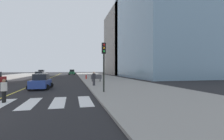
{
  "coord_description": "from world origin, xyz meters",
  "views": [
    {
      "loc": [
        5.43,
        -7.99,
        2.3
      ],
      "look_at": [
        15.96,
        36.41,
        1.95
      ],
      "focal_mm": 26.73,
      "sensor_mm": 36.0,
      "label": 1
    }
  ],
  "objects_px": {
    "pedestrian_crossing": "(4,90)",
    "car_white_fourth": "(39,76)",
    "car_gray_second": "(42,73)",
    "traffic_light_near_corner": "(104,57)",
    "pedestrian_waiting_east": "(94,78)",
    "fire_hydrant": "(86,77)",
    "car_blue_third": "(41,82)",
    "park_bench": "(96,78)",
    "car_green_fifth": "(72,72)"
  },
  "relations": [
    {
      "from": "car_blue_third",
      "to": "car_white_fourth",
      "type": "relative_size",
      "value": 1.02
    },
    {
      "from": "car_white_fourth",
      "to": "pedestrian_crossing",
      "type": "distance_m",
      "value": 26.78
    },
    {
      "from": "car_green_fifth",
      "to": "fire_hydrant",
      "type": "distance_m",
      "value": 32.17
    },
    {
      "from": "car_gray_second",
      "to": "car_white_fourth",
      "type": "bearing_deg",
      "value": -81.44
    },
    {
      "from": "pedestrian_waiting_east",
      "to": "fire_hydrant",
      "type": "height_order",
      "value": "pedestrian_waiting_east"
    },
    {
      "from": "car_gray_second",
      "to": "fire_hydrant",
      "type": "relative_size",
      "value": 4.85
    },
    {
      "from": "car_white_fourth",
      "to": "park_bench",
      "type": "bearing_deg",
      "value": -49.03
    },
    {
      "from": "traffic_light_near_corner",
      "to": "park_bench",
      "type": "xyz_separation_m",
      "value": [
        1.05,
        12.65,
        -2.66
      ]
    },
    {
      "from": "car_gray_second",
      "to": "car_blue_third",
      "type": "xyz_separation_m",
      "value": [
        7.04,
        -41.94,
        -0.1
      ]
    },
    {
      "from": "car_blue_third",
      "to": "pedestrian_waiting_east",
      "type": "bearing_deg",
      "value": -168.04
    },
    {
      "from": "car_blue_third",
      "to": "fire_hydrant",
      "type": "height_order",
      "value": "car_blue_third"
    },
    {
      "from": "car_gray_second",
      "to": "pedestrian_crossing",
      "type": "xyz_separation_m",
      "value": [
        6.03,
        -49.54,
        -0.02
      ]
    },
    {
      "from": "car_green_fifth",
      "to": "park_bench",
      "type": "distance_m",
      "value": 39.25
    },
    {
      "from": "car_gray_second",
      "to": "car_green_fifth",
      "type": "relative_size",
      "value": 0.96
    },
    {
      "from": "car_blue_third",
      "to": "traffic_light_near_corner",
      "type": "distance_m",
      "value": 8.5
    },
    {
      "from": "car_blue_third",
      "to": "fire_hydrant",
      "type": "bearing_deg",
      "value": -110.56
    },
    {
      "from": "pedestrian_crossing",
      "to": "pedestrian_waiting_east",
      "type": "xyz_separation_m",
      "value": [
        7.18,
        8.62,
        0.25
      ]
    },
    {
      "from": "pedestrian_crossing",
      "to": "fire_hydrant",
      "type": "distance_m",
      "value": 23.32
    },
    {
      "from": "car_gray_second",
      "to": "traffic_light_near_corner",
      "type": "bearing_deg",
      "value": -74.03
    },
    {
      "from": "pedestrian_waiting_east",
      "to": "car_gray_second",
      "type": "bearing_deg",
      "value": -116.57
    },
    {
      "from": "pedestrian_crossing",
      "to": "fire_hydrant",
      "type": "bearing_deg",
      "value": -10.61
    },
    {
      "from": "car_blue_third",
      "to": "park_bench",
      "type": "distance_m",
      "value": 10.55
    },
    {
      "from": "car_blue_third",
      "to": "car_white_fourth",
      "type": "bearing_deg",
      "value": -76.54
    },
    {
      "from": "car_green_fifth",
      "to": "traffic_light_near_corner",
      "type": "distance_m",
      "value": 51.84
    },
    {
      "from": "car_green_fifth",
      "to": "park_bench",
      "type": "height_order",
      "value": "car_green_fifth"
    },
    {
      "from": "pedestrian_waiting_east",
      "to": "car_blue_third",
      "type": "bearing_deg",
      "value": -35.12
    },
    {
      "from": "car_white_fourth",
      "to": "pedestrian_waiting_east",
      "type": "xyz_separation_m",
      "value": [
        9.81,
        -18.03,
        0.35
      ]
    },
    {
      "from": "park_bench",
      "to": "pedestrian_waiting_east",
      "type": "distance_m",
      "value": 6.67
    },
    {
      "from": "car_blue_third",
      "to": "car_green_fifth",
      "type": "relative_size",
      "value": 0.87
    },
    {
      "from": "car_white_fourth",
      "to": "car_gray_second",
      "type": "bearing_deg",
      "value": 95.66
    },
    {
      "from": "car_green_fifth",
      "to": "fire_hydrant",
      "type": "relative_size",
      "value": 5.03
    },
    {
      "from": "park_bench",
      "to": "pedestrian_waiting_east",
      "type": "relative_size",
      "value": 1.01
    },
    {
      "from": "pedestrian_crossing",
      "to": "car_blue_third",
      "type": "bearing_deg",
      "value": -0.11
    },
    {
      "from": "car_white_fourth",
      "to": "car_green_fifth",
      "type": "xyz_separation_m",
      "value": [
        6.95,
        27.55,
        0.14
      ]
    },
    {
      "from": "car_blue_third",
      "to": "car_white_fourth",
      "type": "distance_m",
      "value": 19.39
    },
    {
      "from": "car_gray_second",
      "to": "traffic_light_near_corner",
      "type": "xyz_separation_m",
      "value": [
        13.35,
        -47.04,
        2.45
      ]
    },
    {
      "from": "car_green_fifth",
      "to": "traffic_light_near_corner",
      "type": "relative_size",
      "value": 0.98
    },
    {
      "from": "pedestrian_crossing",
      "to": "pedestrian_waiting_east",
      "type": "distance_m",
      "value": 11.22
    },
    {
      "from": "pedestrian_waiting_east",
      "to": "fire_hydrant",
      "type": "bearing_deg",
      "value": -134.77
    },
    {
      "from": "traffic_light_near_corner",
      "to": "pedestrian_crossing",
      "type": "relative_size",
      "value": 2.85
    },
    {
      "from": "pedestrian_crossing",
      "to": "car_white_fourth",
      "type": "bearing_deg",
      "value": 13.14
    },
    {
      "from": "car_gray_second",
      "to": "traffic_light_near_corner",
      "type": "height_order",
      "value": "traffic_light_near_corner"
    },
    {
      "from": "fire_hydrant",
      "to": "car_green_fifth",
      "type": "bearing_deg",
      "value": 95.22
    },
    {
      "from": "car_green_fifth",
      "to": "pedestrian_waiting_east",
      "type": "bearing_deg",
      "value": 95.23
    },
    {
      "from": "park_bench",
      "to": "traffic_light_near_corner",
      "type": "bearing_deg",
      "value": 175.3
    },
    {
      "from": "traffic_light_near_corner",
      "to": "pedestrian_waiting_east",
      "type": "xyz_separation_m",
      "value": [
        -0.15,
        6.11,
        -2.22
      ]
    },
    {
      "from": "car_blue_third",
      "to": "car_green_fifth",
      "type": "xyz_separation_m",
      "value": [
        3.31,
        46.6,
        0.12
      ]
    },
    {
      "from": "car_blue_third",
      "to": "traffic_light_near_corner",
      "type": "bearing_deg",
      "value": 143.7
    },
    {
      "from": "pedestrian_crossing",
      "to": "traffic_light_near_corner",
      "type": "bearing_deg",
      "value": -63.6
    },
    {
      "from": "car_blue_third",
      "to": "pedestrian_crossing",
      "type": "height_order",
      "value": "car_blue_third"
    }
  ]
}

